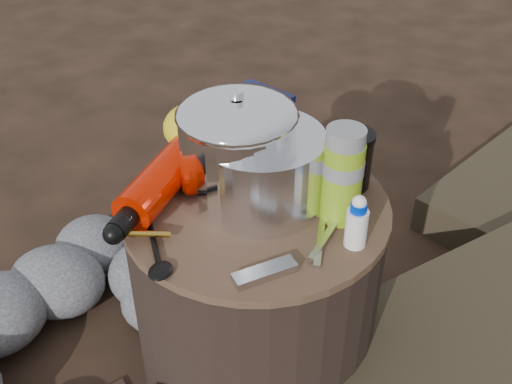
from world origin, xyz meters
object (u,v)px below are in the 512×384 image
(camping_pot, at_px, (238,150))
(thermos, at_px, (342,175))
(stump, at_px, (256,292))
(fuel_bottle, at_px, (162,179))
(travel_mug, at_px, (352,160))

(camping_pot, bearing_deg, thermos, -0.21)
(stump, xyz_separation_m, fuel_bottle, (-0.17, -0.03, 0.26))
(travel_mug, bearing_deg, stump, -143.19)
(camping_pot, height_order, thermos, camping_pot)
(camping_pot, distance_m, fuel_bottle, 0.16)
(stump, distance_m, fuel_bottle, 0.32)
(camping_pot, relative_size, thermos, 1.18)
(stump, relative_size, travel_mug, 4.41)
(camping_pot, relative_size, travel_mug, 1.87)
(thermos, distance_m, travel_mug, 0.11)
(fuel_bottle, xyz_separation_m, travel_mug, (0.33, 0.14, 0.02))
(fuel_bottle, relative_size, travel_mug, 2.77)
(fuel_bottle, bearing_deg, travel_mug, 26.64)
(stump, bearing_deg, travel_mug, 36.81)
(camping_pot, relative_size, fuel_bottle, 0.68)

